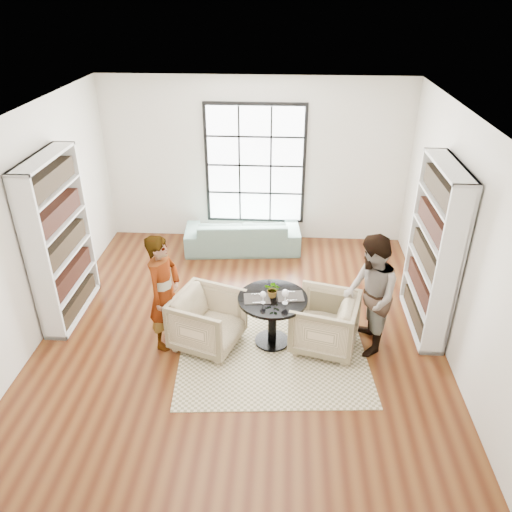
# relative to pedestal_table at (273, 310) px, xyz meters

# --- Properties ---
(ground) EXTENTS (6.00, 6.00, 0.00)m
(ground) POSITION_rel_pedestal_table_xyz_m (-0.43, 0.25, -0.53)
(ground) COLOR brown
(room_shell) EXTENTS (6.00, 6.01, 6.00)m
(room_shell) POSITION_rel_pedestal_table_xyz_m (-0.43, 0.79, 0.72)
(room_shell) COLOR silver
(room_shell) RESTS_ON ground
(rug) EXTENTS (2.65, 2.65, 0.01)m
(rug) POSITION_rel_pedestal_table_xyz_m (0.00, -0.04, -0.53)
(rug) COLOR beige
(rug) RESTS_ON ground
(pedestal_table) EXTENTS (0.92, 0.92, 0.73)m
(pedestal_table) POSITION_rel_pedestal_table_xyz_m (0.00, 0.00, 0.00)
(pedestal_table) COLOR black
(pedestal_table) RESTS_ON ground
(sofa) EXTENTS (2.14, 0.99, 0.61)m
(sofa) POSITION_rel_pedestal_table_xyz_m (-0.63, 2.70, -0.23)
(sofa) COLOR slate
(sofa) RESTS_ON ground
(armchair_left) EXTENTS (1.07, 1.06, 0.77)m
(armchair_left) POSITION_rel_pedestal_table_xyz_m (-0.86, -0.08, -0.15)
(armchair_left) COLOR #C0BA89
(armchair_left) RESTS_ON ground
(armchair_right) EXTENTS (1.02, 1.00, 0.77)m
(armchair_right) POSITION_rel_pedestal_table_xyz_m (0.69, -0.03, -0.15)
(armchair_right) COLOR #C6C58E
(armchair_right) RESTS_ON ground
(person_left) EXTENTS (0.56, 0.69, 1.63)m
(person_left) POSITION_rel_pedestal_table_xyz_m (-1.41, -0.08, 0.28)
(person_left) COLOR gray
(person_left) RESTS_ON ground
(person_right) EXTENTS (0.68, 0.85, 1.66)m
(person_right) POSITION_rel_pedestal_table_xyz_m (1.24, -0.03, 0.30)
(person_right) COLOR gray
(person_right) RESTS_ON ground
(placemat_left) EXTENTS (0.37, 0.30, 0.01)m
(placemat_left) POSITION_rel_pedestal_table_xyz_m (-0.20, -0.04, 0.20)
(placemat_left) COLOR black
(placemat_left) RESTS_ON pedestal_table
(placemat_right) EXTENTS (0.37, 0.30, 0.01)m
(placemat_right) POSITION_rel_pedestal_table_xyz_m (0.23, 0.04, 0.20)
(placemat_right) COLOR black
(placemat_right) RESTS_ON pedestal_table
(cutlery_left) EXTENTS (0.17, 0.24, 0.01)m
(cutlery_left) POSITION_rel_pedestal_table_xyz_m (-0.20, -0.04, 0.21)
(cutlery_left) COLOR silver
(cutlery_left) RESTS_ON placemat_left
(cutlery_right) EXTENTS (0.17, 0.24, 0.01)m
(cutlery_right) POSITION_rel_pedestal_table_xyz_m (0.23, 0.04, 0.21)
(cutlery_right) COLOR silver
(cutlery_right) RESTS_ON placemat_right
(wine_glass_left) EXTENTS (0.08, 0.08, 0.17)m
(wine_glass_left) POSITION_rel_pedestal_table_xyz_m (-0.12, -0.13, 0.32)
(wine_glass_left) COLOR silver
(wine_glass_left) RESTS_ON pedestal_table
(wine_glass_right) EXTENTS (0.09, 0.09, 0.20)m
(wine_glass_right) POSITION_rel_pedestal_table_xyz_m (0.16, -0.12, 0.35)
(wine_glass_right) COLOR silver
(wine_glass_right) RESTS_ON pedestal_table
(flower_centerpiece) EXTENTS (0.25, 0.23, 0.23)m
(flower_centerpiece) POSITION_rel_pedestal_table_xyz_m (0.00, 0.02, 0.32)
(flower_centerpiece) COLOR gray
(flower_centerpiece) RESTS_ON pedestal_table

